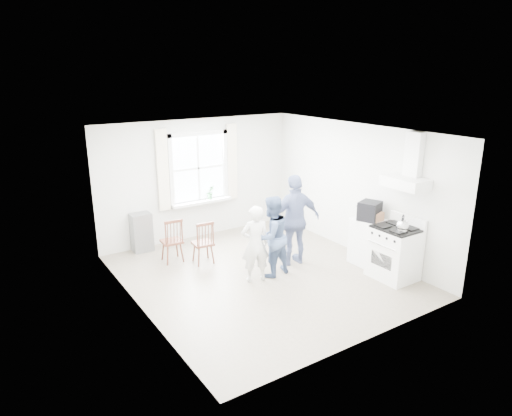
{
  "coord_description": "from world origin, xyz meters",
  "views": [
    {
      "loc": [
        -4.24,
        -6.26,
        3.58
      ],
      "look_at": [
        -0.0,
        0.2,
        1.23
      ],
      "focal_mm": 32.0,
      "sensor_mm": 36.0,
      "label": 1
    }
  ],
  "objects_px": {
    "windsor_chair_a": "(173,236)",
    "windsor_chair_b": "(204,238)",
    "stereo_stack": "(370,211)",
    "person_left": "(255,244)",
    "low_cabinet": "(368,241)",
    "person_mid": "(271,236)",
    "gas_stove": "(394,252)",
    "person_right": "(295,220)"
  },
  "relations": [
    {
      "from": "low_cabinet",
      "to": "windsor_chair_b",
      "type": "xyz_separation_m",
      "value": [
        -2.61,
        1.67,
        0.08
      ]
    },
    {
      "from": "person_mid",
      "to": "person_right",
      "type": "bearing_deg",
      "value": -172.82
    },
    {
      "from": "stereo_stack",
      "to": "windsor_chair_a",
      "type": "distance_m",
      "value": 3.73
    },
    {
      "from": "windsor_chair_b",
      "to": "person_right",
      "type": "distance_m",
      "value": 1.75
    },
    {
      "from": "windsor_chair_a",
      "to": "person_left",
      "type": "distance_m",
      "value": 1.75
    },
    {
      "from": "person_mid",
      "to": "gas_stove",
      "type": "bearing_deg",
      "value": 135.49
    },
    {
      "from": "stereo_stack",
      "to": "person_left",
      "type": "relative_size",
      "value": 0.35
    },
    {
      "from": "stereo_stack",
      "to": "windsor_chair_a",
      "type": "xyz_separation_m",
      "value": [
        -3.04,
        2.09,
        -0.53
      ]
    },
    {
      "from": "windsor_chair_a",
      "to": "windsor_chair_b",
      "type": "relative_size",
      "value": 1.03
    },
    {
      "from": "windsor_chair_b",
      "to": "person_right",
      "type": "relative_size",
      "value": 0.5
    },
    {
      "from": "windsor_chair_b",
      "to": "person_left",
      "type": "relative_size",
      "value": 0.63
    },
    {
      "from": "stereo_stack",
      "to": "person_mid",
      "type": "xyz_separation_m",
      "value": [
        -1.79,
        0.62,
        -0.34
      ]
    },
    {
      "from": "gas_stove",
      "to": "person_mid",
      "type": "bearing_deg",
      "value": 143.58
    },
    {
      "from": "windsor_chair_a",
      "to": "windsor_chair_b",
      "type": "distance_m",
      "value": 0.61
    },
    {
      "from": "person_left",
      "to": "person_mid",
      "type": "relative_size",
      "value": 0.94
    },
    {
      "from": "windsor_chair_b",
      "to": "windsor_chair_a",
      "type": "bearing_deg",
      "value": 139.66
    },
    {
      "from": "low_cabinet",
      "to": "stereo_stack",
      "type": "distance_m",
      "value": 0.63
    },
    {
      "from": "low_cabinet",
      "to": "windsor_chair_b",
      "type": "height_order",
      "value": "low_cabinet"
    },
    {
      "from": "windsor_chair_b",
      "to": "person_right",
      "type": "bearing_deg",
      "value": -31.23
    },
    {
      "from": "windsor_chair_a",
      "to": "person_left",
      "type": "xyz_separation_m",
      "value": [
        0.88,
        -1.51,
        0.15
      ]
    },
    {
      "from": "low_cabinet",
      "to": "person_mid",
      "type": "relative_size",
      "value": 0.61
    },
    {
      "from": "person_mid",
      "to": "person_right",
      "type": "height_order",
      "value": "person_right"
    },
    {
      "from": "stereo_stack",
      "to": "gas_stove",
      "type": "bearing_deg",
      "value": -92.62
    },
    {
      "from": "low_cabinet",
      "to": "windsor_chair_b",
      "type": "relative_size",
      "value": 1.04
    },
    {
      "from": "windsor_chair_a",
      "to": "person_right",
      "type": "xyz_separation_m",
      "value": [
        1.93,
        -1.28,
        0.33
      ]
    },
    {
      "from": "stereo_stack",
      "to": "person_left",
      "type": "distance_m",
      "value": 2.27
    },
    {
      "from": "low_cabinet",
      "to": "windsor_chair_a",
      "type": "height_order",
      "value": "low_cabinet"
    },
    {
      "from": "low_cabinet",
      "to": "person_left",
      "type": "distance_m",
      "value": 2.28
    },
    {
      "from": "person_left",
      "to": "person_mid",
      "type": "height_order",
      "value": "person_mid"
    },
    {
      "from": "gas_stove",
      "to": "windsor_chair_b",
      "type": "xyz_separation_m",
      "value": [
        -2.55,
        2.37,
        0.04
      ]
    },
    {
      "from": "gas_stove",
      "to": "person_left",
      "type": "distance_m",
      "value": 2.48
    },
    {
      "from": "low_cabinet",
      "to": "windsor_chair_a",
      "type": "xyz_separation_m",
      "value": [
        -3.08,
        2.06,
        0.09
      ]
    },
    {
      "from": "windsor_chair_b",
      "to": "person_mid",
      "type": "height_order",
      "value": "person_mid"
    },
    {
      "from": "windsor_chair_a",
      "to": "person_left",
      "type": "relative_size",
      "value": 0.64
    },
    {
      "from": "gas_stove",
      "to": "person_mid",
      "type": "xyz_separation_m",
      "value": [
        -1.76,
        1.3,
        0.25
      ]
    },
    {
      "from": "windsor_chair_a",
      "to": "windsor_chair_b",
      "type": "xyz_separation_m",
      "value": [
        0.46,
        -0.39,
        -0.02
      ]
    },
    {
      "from": "low_cabinet",
      "to": "stereo_stack",
      "type": "relative_size",
      "value": 1.84
    },
    {
      "from": "gas_stove",
      "to": "person_left",
      "type": "relative_size",
      "value": 0.81
    },
    {
      "from": "person_left",
      "to": "person_mid",
      "type": "bearing_deg",
      "value": -157.08
    },
    {
      "from": "stereo_stack",
      "to": "person_mid",
      "type": "height_order",
      "value": "person_mid"
    },
    {
      "from": "gas_stove",
      "to": "low_cabinet",
      "type": "height_order",
      "value": "gas_stove"
    },
    {
      "from": "windsor_chair_a",
      "to": "person_mid",
      "type": "relative_size",
      "value": 0.6
    }
  ]
}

